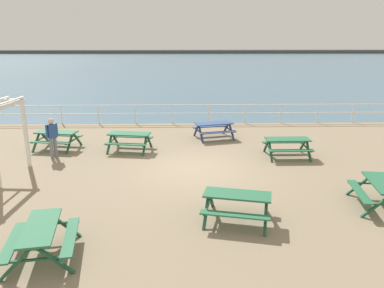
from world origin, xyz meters
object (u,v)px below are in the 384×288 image
Objects in this scene: picnic_table_near_left at (382,188)px; picnic_table_near_right at (237,200)px; picnic_table_mid_centre at (287,143)px; picnic_table_far_left at (129,137)px; picnic_table_seaward at (214,127)px; visitor at (52,136)px; picnic_table_far_right at (57,136)px; picnic_table_corner at (41,234)px.

picnic_table_near_left is 0.96× the size of picnic_table_near_right.
picnic_table_mid_centre is 6.75m from picnic_table_far_left.
picnic_table_seaward is 1.28× the size of visitor.
picnic_table_far_right is at bearing -176.95° from picnic_table_far_left.
picnic_table_seaward is (-2.81, 2.99, 0.00)m from picnic_table_mid_centre.
picnic_table_near_right is 8.57m from picnic_table_seaward.
picnic_table_far_left is 0.99× the size of picnic_table_far_right.
picnic_table_far_left and picnic_table_far_right have the same top height.
visitor is (-11.14, 4.94, 0.36)m from picnic_table_near_left.
picnic_table_far_left is 3.29m from picnic_table_far_right.
visitor reaches higher than picnic_table_seaward.
visitor reaches higher than picnic_table_near_right.
picnic_table_far_right and picnic_table_corner have the same top height.
visitor is (0.28, -1.33, 0.36)m from picnic_table_far_right.
picnic_table_mid_centre and picnic_table_far_left have the same top height.
picnic_table_far_left is at bearing 62.79° from picnic_table_near_left.
picnic_table_near_left is at bearing -84.82° from picnic_table_corner.
picnic_table_far_right and picnic_table_seaward have the same top height.
picnic_table_near_left is 13.03m from picnic_table_far_right.
picnic_table_far_left is at bearing -120.37° from visitor.
picnic_table_near_right is 4.96m from picnic_table_corner.
picnic_table_corner is (-4.73, -10.25, 0.00)m from picnic_table_seaward.
picnic_table_near_right is 1.16× the size of picnic_table_mid_centre.
picnic_table_near_right and picnic_table_far_right have the same top height.
visitor is (-6.85, -2.90, 0.36)m from picnic_table_seaward.
picnic_table_near_left is at bearing -162.57° from visitor.
picnic_table_far_left is 0.99× the size of picnic_table_corner.
picnic_table_seaward is (0.06, 8.57, 0.00)m from picnic_table_near_right.
picnic_table_near_right is (-4.35, -0.72, 0.00)m from picnic_table_near_left.
picnic_table_far_left is at bearing 170.41° from picnic_table_mid_centre.
picnic_table_mid_centre is at bearing -139.20° from visitor.
picnic_table_corner is at bearing -129.27° from picnic_table_seaward.
picnic_table_seaward is at bearing 132.79° from picnic_table_mid_centre.
visitor reaches higher than picnic_table_far_right.
picnic_table_far_left is at bearing 133.26° from picnic_table_near_right.
picnic_table_far_left is 0.95× the size of picnic_table_seaward.
visitor is at bearing -152.66° from picnic_table_far_left.
picnic_table_far_left is at bearing -168.16° from picnic_table_seaward.
picnic_table_near_left is at bearing -73.34° from picnic_table_mid_centre.
picnic_table_near_left is 4.41m from picnic_table_near_right.
picnic_table_near_left is 0.95× the size of picnic_table_seaward.
picnic_table_far_right is (-7.07, 7.00, 0.00)m from picnic_table_near_right.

